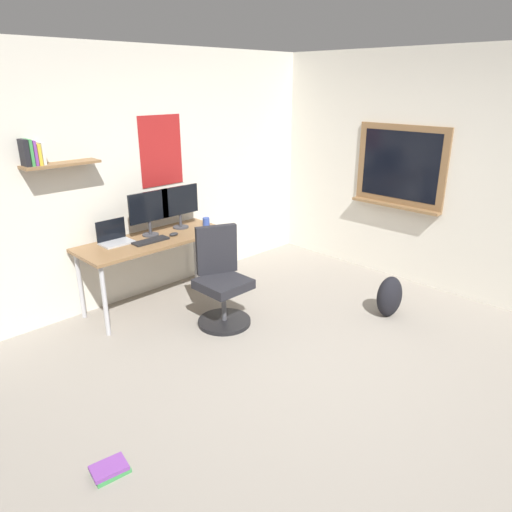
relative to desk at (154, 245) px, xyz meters
The scene contains 13 objects.
ground_plane 2.17m from the desk, 87.21° to the right, with size 5.20×5.20×0.00m, color gray.
wall_back 0.75m from the desk, 76.17° to the left, with size 5.00×0.30×2.60m.
wall_right 3.32m from the desk, 38.62° to the right, with size 0.22×5.00×2.60m.
desk is the anchor object (origin of this frame).
office_chair 0.87m from the desk, 74.05° to the right, with size 0.54×0.56×0.95m.
laptop 0.40m from the desk, 157.15° to the left, with size 0.31×0.21×0.23m.
monitor_primary 0.36m from the desk, 68.62° to the left, with size 0.46×0.17×0.46m.
monitor_secondary 0.56m from the desk, 13.07° to the left, with size 0.46×0.17×0.46m.
keyboard 0.14m from the desk, 135.25° to the right, with size 0.37×0.13×0.02m, color black.
computer_mouse 0.23m from the desk, 20.90° to the right, with size 0.10×0.06×0.03m, color #262628.
coffee_mug 0.69m from the desk, ahead, with size 0.08×0.08×0.09m, color #334CA5.
backpack 2.46m from the desk, 51.71° to the right, with size 0.32×0.22×0.42m, color black.
book_stack_on_floor 2.45m from the desk, 130.74° to the right, with size 0.24×0.18×0.05m.
Camera 1 is at (-2.59, -1.95, 2.24)m, focal length 33.05 mm.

